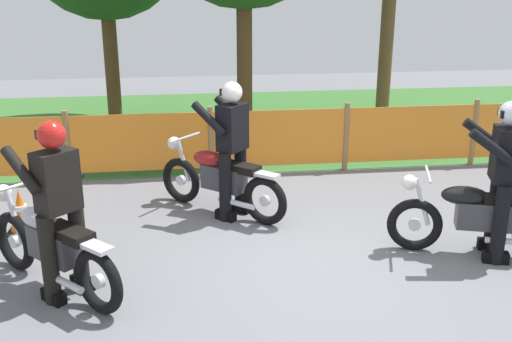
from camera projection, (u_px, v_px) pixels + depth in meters
The scene contains 10 objects.
ground at pixel (324, 259), 6.41m from camera, with size 24.00×24.00×0.02m, color slate.
grass_verge at pixel (253, 123), 12.14m from camera, with size 24.00×6.37×0.01m, color #386B2D.
barrier_fence at pixel (279, 138), 8.97m from camera, with size 10.33×0.08×1.05m.
motorcycle_lead at pixel (477, 217), 6.36m from camera, with size 1.83×0.78×0.90m.
motorcycle_trailing at pixel (220, 179), 7.49m from camera, with size 1.51×1.36×0.91m.
motorcycle_third at pixel (51, 246), 5.65m from camera, with size 1.45×1.47×0.93m.
rider_lead at pixel (504, 172), 6.16m from camera, with size 0.77×0.66×1.69m.
rider_trailing at pixel (231, 145), 7.24m from camera, with size 0.73×0.73×1.69m.
rider_third at pixel (58, 204), 5.40m from camera, with size 0.73×0.73×1.69m.
traffic_cone at pixel (21, 211), 6.97m from camera, with size 0.32×0.32×0.53m.
Camera 1 is at (-1.46, -5.64, 2.90)m, focal length 42.13 mm.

